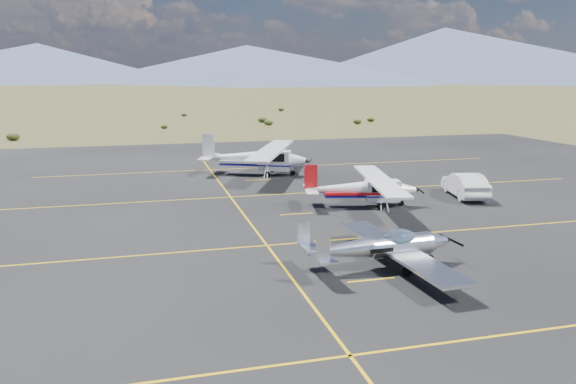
{
  "coord_description": "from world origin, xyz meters",
  "views": [
    {
      "loc": [
        -11.55,
        -22.97,
        8.04
      ],
      "look_at": [
        -3.82,
        6.34,
        1.6
      ],
      "focal_mm": 35.0,
      "sensor_mm": 36.0,
      "label": 1
    }
  ],
  "objects_px": {
    "aircraft_low_wing": "(384,247)",
    "sedan": "(465,185)",
    "aircraft_cessna": "(363,188)",
    "aircraft_plain": "(256,157)"
  },
  "relations": [
    {
      "from": "sedan",
      "to": "aircraft_cessna",
      "type": "bearing_deg",
      "value": 19.21
    },
    {
      "from": "aircraft_cessna",
      "to": "aircraft_plain",
      "type": "xyz_separation_m",
      "value": [
        -4.1,
        12.42,
        0.26
      ]
    },
    {
      "from": "aircraft_plain",
      "to": "sedan",
      "type": "bearing_deg",
      "value": -21.33
    },
    {
      "from": "aircraft_cessna",
      "to": "aircraft_plain",
      "type": "relative_size",
      "value": 0.84
    },
    {
      "from": "aircraft_cessna",
      "to": "sedan",
      "type": "height_order",
      "value": "aircraft_cessna"
    },
    {
      "from": "aircraft_cessna",
      "to": "sedan",
      "type": "relative_size",
      "value": 2.11
    },
    {
      "from": "aircraft_low_wing",
      "to": "sedan",
      "type": "bearing_deg",
      "value": 42.99
    },
    {
      "from": "aircraft_low_wing",
      "to": "aircraft_cessna",
      "type": "xyz_separation_m",
      "value": [
        3.36,
        10.57,
        0.23
      ]
    },
    {
      "from": "aircraft_plain",
      "to": "aircraft_cessna",
      "type": "bearing_deg",
      "value": -48.52
    },
    {
      "from": "aircraft_cessna",
      "to": "aircraft_plain",
      "type": "height_order",
      "value": "aircraft_plain"
    }
  ]
}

